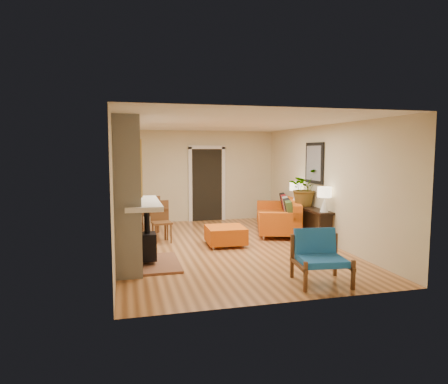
{
  "coord_description": "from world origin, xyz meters",
  "views": [
    {
      "loc": [
        -2.09,
        -8.08,
        2.05
      ],
      "look_at": [
        0.0,
        0.2,
        1.15
      ],
      "focal_mm": 32.0,
      "sensor_mm": 36.0,
      "label": 1
    }
  ],
  "objects_px": {
    "ottoman": "(226,235)",
    "houseplant": "(305,188)",
    "blue_chair": "(319,254)",
    "dining_table": "(152,212)",
    "sofa": "(281,216)",
    "console_table": "(308,213)",
    "lamp_near": "(324,196)",
    "lamp_far": "(296,190)"
  },
  "relations": [
    {
      "from": "console_table",
      "to": "dining_table",
      "type": "bearing_deg",
      "value": 164.32
    },
    {
      "from": "lamp_near",
      "to": "lamp_far",
      "type": "height_order",
      "value": "same"
    },
    {
      "from": "blue_chair",
      "to": "lamp_far",
      "type": "distance_m",
      "value": 3.88
    },
    {
      "from": "ottoman",
      "to": "console_table",
      "type": "distance_m",
      "value": 2.1
    },
    {
      "from": "dining_table",
      "to": "lamp_far",
      "type": "relative_size",
      "value": 3.22
    },
    {
      "from": "console_table",
      "to": "sofa",
      "type": "bearing_deg",
      "value": 111.71
    },
    {
      "from": "console_table",
      "to": "lamp_far",
      "type": "height_order",
      "value": "lamp_far"
    },
    {
      "from": "dining_table",
      "to": "houseplant",
      "type": "xyz_separation_m",
      "value": [
        3.51,
        -0.79,
        0.56
      ]
    },
    {
      "from": "sofa",
      "to": "blue_chair",
      "type": "relative_size",
      "value": 2.83
    },
    {
      "from": "dining_table",
      "to": "console_table",
      "type": "bearing_deg",
      "value": -15.68
    },
    {
      "from": "dining_table",
      "to": "houseplant",
      "type": "relative_size",
      "value": 1.97
    },
    {
      "from": "console_table",
      "to": "lamp_near",
      "type": "height_order",
      "value": "lamp_near"
    },
    {
      "from": "ottoman",
      "to": "houseplant",
      "type": "xyz_separation_m",
      "value": [
        2.05,
        0.46,
        0.93
      ]
    },
    {
      "from": "lamp_near",
      "to": "lamp_far",
      "type": "distance_m",
      "value": 1.47
    },
    {
      "from": "dining_table",
      "to": "houseplant",
      "type": "bearing_deg",
      "value": -12.64
    },
    {
      "from": "houseplant",
      "to": "ottoman",
      "type": "bearing_deg",
      "value": -167.33
    },
    {
      "from": "ottoman",
      "to": "dining_table",
      "type": "distance_m",
      "value": 1.96
    },
    {
      "from": "ottoman",
      "to": "lamp_near",
      "type": "height_order",
      "value": "lamp_near"
    },
    {
      "from": "sofa",
      "to": "lamp_far",
      "type": "xyz_separation_m",
      "value": [
        0.34,
        -0.13,
        0.67
      ]
    },
    {
      "from": "dining_table",
      "to": "lamp_far",
      "type": "bearing_deg",
      "value": -4.35
    },
    {
      "from": "blue_chair",
      "to": "dining_table",
      "type": "distance_m",
      "value": 4.52
    },
    {
      "from": "lamp_far",
      "to": "ottoman",
      "type": "bearing_deg",
      "value": -154.55
    },
    {
      "from": "sofa",
      "to": "blue_chair",
      "type": "bearing_deg",
      "value": -103.42
    },
    {
      "from": "console_table",
      "to": "houseplant",
      "type": "relative_size",
      "value": 2.09
    },
    {
      "from": "blue_chair",
      "to": "dining_table",
      "type": "bearing_deg",
      "value": 120.47
    },
    {
      "from": "console_table",
      "to": "lamp_far",
      "type": "distance_m",
      "value": 0.87
    },
    {
      "from": "sofa",
      "to": "console_table",
      "type": "relative_size",
      "value": 1.32
    },
    {
      "from": "blue_chair",
      "to": "lamp_near",
      "type": "height_order",
      "value": "lamp_near"
    },
    {
      "from": "blue_chair",
      "to": "dining_table",
      "type": "xyz_separation_m",
      "value": [
        -2.29,
        3.89,
        0.16
      ]
    },
    {
      "from": "sofa",
      "to": "blue_chair",
      "type": "height_order",
      "value": "sofa"
    },
    {
      "from": "lamp_near",
      "to": "blue_chair",
      "type": "bearing_deg",
      "value": -119.83
    },
    {
      "from": "ottoman",
      "to": "houseplant",
      "type": "distance_m",
      "value": 2.3
    },
    {
      "from": "dining_table",
      "to": "console_table",
      "type": "xyz_separation_m",
      "value": [
        3.52,
        -0.99,
        -0.03
      ]
    },
    {
      "from": "lamp_far",
      "to": "houseplant",
      "type": "relative_size",
      "value": 0.61
    },
    {
      "from": "blue_chair",
      "to": "lamp_far",
      "type": "relative_size",
      "value": 1.6
    },
    {
      "from": "dining_table",
      "to": "houseplant",
      "type": "distance_m",
      "value": 3.64
    },
    {
      "from": "sofa",
      "to": "houseplant",
      "type": "bearing_deg",
      "value": -63.14
    },
    {
      "from": "lamp_far",
      "to": "console_table",
      "type": "bearing_deg",
      "value": -90.0
    },
    {
      "from": "ottoman",
      "to": "lamp_near",
      "type": "relative_size",
      "value": 1.53
    },
    {
      "from": "blue_chair",
      "to": "lamp_far",
      "type": "height_order",
      "value": "lamp_far"
    },
    {
      "from": "console_table",
      "to": "houseplant",
      "type": "distance_m",
      "value": 0.62
    },
    {
      "from": "sofa",
      "to": "ottoman",
      "type": "distance_m",
      "value": 2.05
    }
  ]
}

